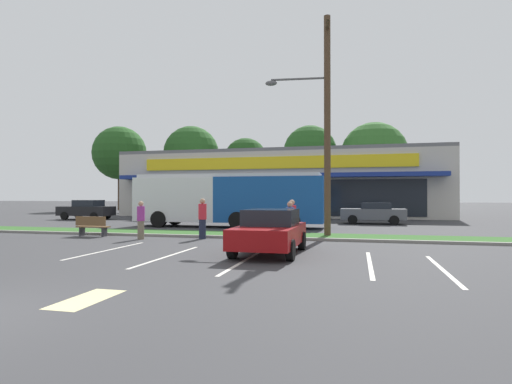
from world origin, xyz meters
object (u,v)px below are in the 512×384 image
object	(u,v)px
car_1	(162,210)
pedestrian_far	(292,220)
city_bus	(229,198)
pedestrian_mid	(290,223)
car_0	(270,231)
bus_stop_bench	(92,226)
car_3	(87,210)
pedestrian_near_bench	(141,220)
car_2	(373,213)
pedestrian_by_pole	(202,219)
utility_pole	(324,119)

from	to	relation	value
car_1	pedestrian_far	world-z (taller)	pedestrian_far
city_bus	pedestrian_mid	size ratio (longest dim) A/B	6.90
car_0	pedestrian_mid	distance (m)	2.81
city_bus	car_0	bearing A→B (deg)	113.76
city_bus	bus_stop_bench	distance (m)	8.46
car_3	pedestrian_mid	world-z (taller)	pedestrian_mid
car_1	pedestrian_far	size ratio (longest dim) A/B	2.41
bus_stop_bench	pedestrian_near_bench	size ratio (longest dim) A/B	0.95
car_0	pedestrian_near_bench	xyz separation A→B (m)	(-6.51, 3.06, 0.09)
city_bus	pedestrian_mid	xyz separation A→B (m)	(5.09, -7.90, -0.91)
car_0	bus_stop_bench	bearing A→B (deg)	-111.39
bus_stop_bench	car_0	distance (m)	10.14
city_bus	car_2	xyz separation A→B (m)	(8.74, 5.07, -1.00)
car_0	pedestrian_far	bearing A→B (deg)	178.28
car_1	pedestrian_mid	size ratio (longest dim) A/B	2.50
pedestrian_mid	pedestrian_by_pole	bearing A→B (deg)	143.50
car_1	pedestrian_far	bearing A→B (deg)	-44.87
city_bus	pedestrian_by_pole	size ratio (longest dim) A/B	6.49
car_0	car_1	bearing A→B (deg)	-143.09
bus_stop_bench	pedestrian_far	xyz separation A→B (m)	(9.56, 0.24, 0.38)
city_bus	car_3	size ratio (longest dim) A/B	2.69
bus_stop_bench	car_2	distance (m)	17.97
car_0	pedestrian_mid	bearing A→B (deg)	175.64
city_bus	pedestrian_far	bearing A→B (deg)	125.69
car_1	car_3	bearing A→B (deg)	-176.50
pedestrian_far	car_3	bearing A→B (deg)	-28.06
bus_stop_bench	car_3	size ratio (longest dim) A/B	0.37
pedestrian_by_pole	pedestrian_far	distance (m)	4.03
pedestrian_near_bench	pedestrian_mid	xyz separation A→B (m)	(6.72, -0.26, 0.01)
city_bus	pedestrian_far	size ratio (longest dim) A/B	6.64
city_bus	car_1	xyz separation A→B (m)	(-7.20, 5.37, -0.97)
car_2	pedestrian_by_pole	world-z (taller)	pedestrian_by_pole
car_0	city_bus	bearing A→B (deg)	-155.52
pedestrian_mid	pedestrian_far	distance (m)	1.14
car_1	pedestrian_by_pole	distance (m)	14.69
city_bus	pedestrian_near_bench	bearing A→B (deg)	77.19
city_bus	bus_stop_bench	xyz separation A→B (m)	(-4.56, -7.00, -1.26)
utility_pole	car_0	world-z (taller)	utility_pole
car_0	car_2	xyz separation A→B (m)	(3.87, 15.77, 0.01)
car_2	car_3	distance (m)	22.41
car_1	pedestrian_far	distance (m)	17.20
bus_stop_bench	pedestrian_far	distance (m)	9.57
car_2	utility_pole	bearing A→B (deg)	75.93
bus_stop_bench	car_1	world-z (taller)	car_1
car_3	bus_stop_bench	bearing A→B (deg)	127.24
utility_pole	bus_stop_bench	world-z (taller)	utility_pole
car_1	car_3	world-z (taller)	car_3
pedestrian_near_bench	city_bus	bearing A→B (deg)	64.00
car_0	car_2	bearing A→B (deg)	166.22
pedestrian_near_bench	pedestrian_mid	bearing A→B (deg)	-16.09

